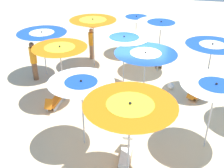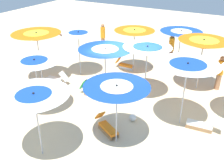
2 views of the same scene
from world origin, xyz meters
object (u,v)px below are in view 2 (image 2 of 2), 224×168
beach_umbrella_8 (187,68)px  beachgoer_2 (220,72)px  beach_umbrella_5 (117,91)px  beach_umbrella_4 (105,53)px  lounger_0 (56,79)px  beachgoer_0 (103,36)px  beach_umbrella_1 (35,65)px  lounger_1 (107,127)px  beach_umbrella_7 (147,51)px  beach_umbrella_10 (203,44)px  beach_ball (133,118)px  beach_umbrella_3 (78,36)px  beach_umbrella_0 (37,37)px  beach_umbrella_2 (34,99)px  beach_umbrella_6 (134,33)px  lounger_3 (202,125)px  beach_umbrella_9 (181,34)px  lounger_2 (92,91)px  lounger_4 (125,65)px  beachgoer_1 (171,49)px

beach_umbrella_8 → beachgoer_2: 3.90m
beach_umbrella_5 → beach_umbrella_4: bearing=127.5°
lounger_0 → beachgoer_0: bearing=-88.5°
beach_umbrella_1 → beach_umbrella_5: 3.56m
lounger_1 → beach_umbrella_7: bearing=116.0°
beach_umbrella_10 → beachgoer_2: beach_umbrella_10 is taller
beach_umbrella_5 → beach_ball: (-0.03, 1.40, -1.84)m
beach_umbrella_4 → beach_umbrella_5: bearing=-52.5°
beach_umbrella_1 → beach_umbrella_3: bearing=100.9°
beach_umbrella_7 → lounger_0: bearing=-167.5°
beach_umbrella_7 → lounger_1: 3.66m
beach_umbrella_0 → beach_umbrella_2: 5.42m
beach_umbrella_10 → lounger_1: size_ratio=2.01×
beach_umbrella_5 → beach_umbrella_6: (-1.98, 5.54, 0.16)m
lounger_0 → beach_ball: bearing=162.7°
beach_umbrella_2 → beach_umbrella_4: size_ratio=0.96×
beachgoer_2 → beach_umbrella_10: bearing=-139.5°
lounger_3 → beachgoer_2: 3.61m
beach_umbrella_2 → beach_umbrella_9: (1.73, 8.91, -0.11)m
beach_umbrella_7 → lounger_1: (-0.15, -3.11, -1.93)m
beach_umbrella_8 → beachgoer_0: bearing=140.3°
beach_umbrella_6 → lounger_2: size_ratio=2.06×
beach_umbrella_9 → lounger_3: size_ratio=1.73×
beach_umbrella_5 → beach_umbrella_8: (1.59, 2.15, 0.31)m
beach_umbrella_10 → beach_umbrella_4: bearing=-138.4°
beach_umbrella_1 → beach_umbrella_3: beach_umbrella_3 is taller
beach_umbrella_6 → lounger_2: beach_umbrella_6 is taller
beach_umbrella_3 → beach_umbrella_4: beach_umbrella_4 is taller
beach_umbrella_4 → beach_umbrella_10: bearing=41.6°
lounger_1 → beach_ball: lounger_1 is taller
beach_ball → beach_umbrella_9: bearing=90.3°
lounger_2 → beach_ball: 2.62m
beach_ball → lounger_4: bearing=120.3°
lounger_0 → lounger_1: lounger_0 is taller
beachgoer_0 → beach_umbrella_0: bearing=-26.1°
beach_umbrella_6 → beach_umbrella_7: size_ratio=0.99×
beach_umbrella_8 → lounger_1: 3.50m
beach_umbrella_4 → beach_umbrella_10: 4.40m
beach_umbrella_4 → beachgoer_2: bearing=38.6°
beach_umbrella_1 → beach_umbrella_6: beach_umbrella_6 is taller
beachgoer_0 → lounger_0: bearing=-18.1°
beach_umbrella_1 → lounger_4: size_ratio=2.23×
beach_umbrella_7 → beach_umbrella_9: (0.35, 3.77, -0.19)m
beach_umbrella_0 → beachgoer_2: (7.78, 3.41, -1.43)m
beach_umbrella_5 → beach_umbrella_1: bearing=177.5°
beach_umbrella_0 → beach_umbrella_10: bearing=23.6°
beach_umbrella_7 → beach_umbrella_9: 3.79m
beach_umbrella_4 → beach_umbrella_7: beach_umbrella_7 is taller
lounger_0 → beachgoer_1: (4.13, 5.01, 0.74)m
beach_umbrella_4 → beach_umbrella_6: beach_umbrella_4 is taller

